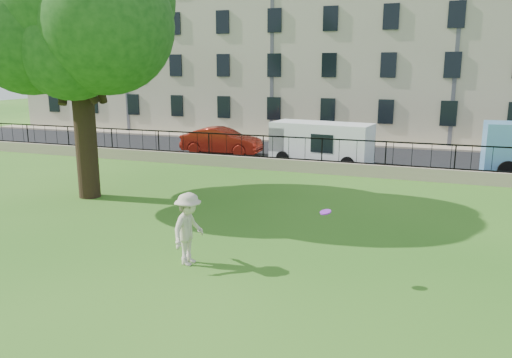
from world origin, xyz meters
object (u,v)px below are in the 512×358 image
at_px(red_sedan, 222,141).
at_px(white_van, 321,143).
at_px(frisbee, 326,212).
at_px(tree, 75,12).
at_px(man, 189,229).

distance_m(red_sedan, white_van, 6.29).
bearing_deg(frisbee, tree, 155.83).
bearing_deg(frisbee, white_van, 102.75).
bearing_deg(tree, man, -35.13).
height_order(red_sedan, white_van, white_van).
relative_size(tree, white_van, 2.01).
relative_size(tree, man, 5.49).
bearing_deg(frisbee, red_sedan, 121.30).
xyz_separation_m(red_sedan, white_van, (6.20, -1.00, 0.32)).
height_order(tree, white_van, tree).
bearing_deg(man, white_van, 3.45).
height_order(frisbee, white_van, white_van).
height_order(tree, red_sedan, tree).
xyz_separation_m(frisbee, white_van, (-3.32, 14.66, -0.60)).
bearing_deg(white_van, man, -82.76).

